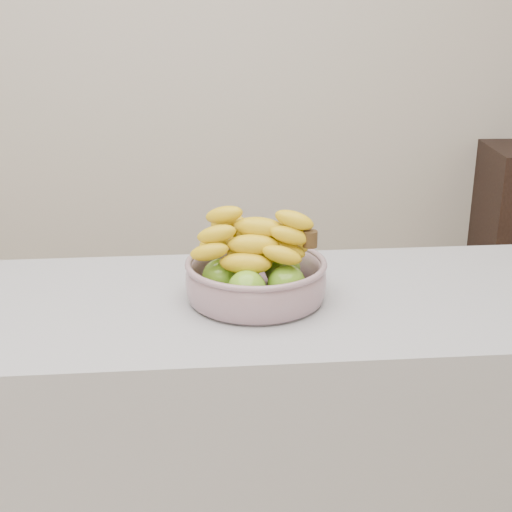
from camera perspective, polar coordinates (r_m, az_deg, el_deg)
The scene contains 2 objects.
counter at distance 1.80m, azimuth -8.50°, elevation -16.97°, with size 2.00×0.60×0.90m, color #9D9EA6.
fruit_bowl at distance 1.55m, azimuth -0.01°, elevation -1.43°, with size 0.31×0.31×0.19m.
Camera 1 is at (0.13, -1.11, 1.53)m, focal length 50.00 mm.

